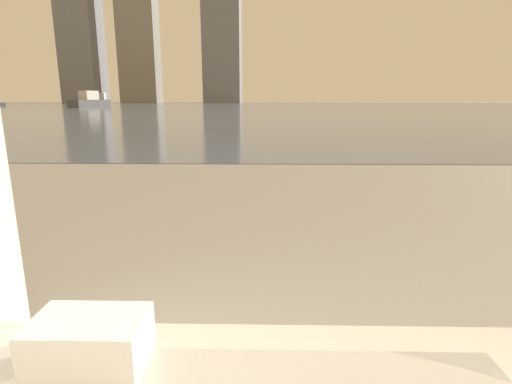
# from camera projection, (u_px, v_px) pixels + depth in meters

# --- Properties ---
(towel_stack) EXTENTS (0.26, 0.17, 0.12)m
(towel_stack) POSITION_uv_depth(u_px,v_px,m) (90.00, 342.00, 0.92)
(towel_stack) COLOR white
(towel_stack) RESTS_ON bathtub
(harbor_water) EXTENTS (180.00, 110.00, 0.01)m
(harbor_water) POSITION_uv_depth(u_px,v_px,m) (263.00, 106.00, 60.57)
(harbor_water) COLOR slate
(harbor_water) RESTS_ON ground_plane
(harbor_boat_2) EXTENTS (3.02, 5.69, 2.03)m
(harbor_boat_2) POSITION_uv_depth(u_px,v_px,m) (101.00, 101.00, 62.07)
(harbor_boat_2) COLOR navy
(harbor_boat_2) RESTS_ON harbor_water
(harbor_boat_3) EXTENTS (3.75, 5.96, 2.11)m
(harbor_boat_3) POSITION_uv_depth(u_px,v_px,m) (89.00, 102.00, 51.58)
(harbor_boat_3) COLOR #4C4C51
(harbor_boat_3) RESTS_ON harbor_water
(skyline_tower_0) EXTENTS (9.68, 10.54, 45.52)m
(skyline_tower_0) POSITION_uv_depth(u_px,v_px,m) (79.00, 19.00, 110.95)
(skyline_tower_0) COLOR slate
(skyline_tower_0) RESTS_ON ground_plane
(skyline_tower_2) EXTENTS (10.11, 12.26, 41.71)m
(skyline_tower_2) POSITION_uv_depth(u_px,v_px,m) (222.00, 26.00, 110.56)
(skyline_tower_2) COLOR slate
(skyline_tower_2) RESTS_ON ground_plane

